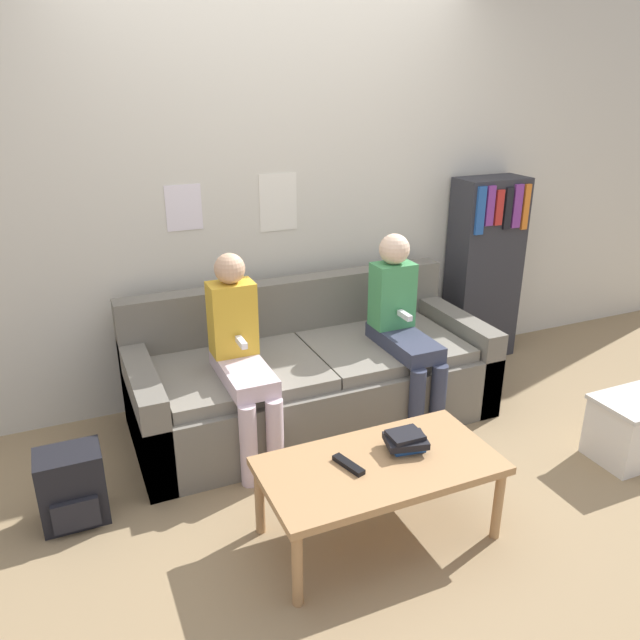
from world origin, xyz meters
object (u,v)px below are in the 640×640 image
Objects in this scene: bookshelf at (484,269)px; storage_box at (632,429)px; coffee_table at (379,470)px; person_left at (241,352)px; person_right at (402,321)px; backpack at (72,487)px; couch at (311,377)px; tv_remote at (348,465)px.

bookshelf is 3.15× the size of storage_box.
bookshelf is (1.62, 1.44, 0.31)m from coffee_table.
coffee_table is 0.95× the size of person_left.
person_right reaches higher than coffee_table.
bookshelf is at bearing 15.35° from backpack.
person_left is 2.13m from storage_box.
storage_box is 2.86m from backpack.
backpack is (-1.38, -0.44, -0.09)m from couch.
person_right is 1.36m from storage_box.
backpack is (-2.87, -0.79, -0.48)m from bookshelf.
bookshelf is at bearing 22.84° from tv_remote.
coffee_table is at bearing -69.09° from person_left.
person_right is 1.19m from tv_remote.
tv_remote is (0.20, -0.87, -0.20)m from person_left.
tv_remote is at bearing -131.43° from person_right.
person_right is 6.31× the size of tv_remote.
tv_remote is at bearing -29.85° from backpack.
storage_box is (-0.08, -1.45, -0.48)m from bookshelf.
person_right is 2.67× the size of storage_box.
bookshelf is at bearing 15.54° from person_left.
person_right is 1.13m from bookshelf.
backpack is at bearing 152.16° from coffee_table.
storage_box is (1.54, -0.01, -0.17)m from coffee_table.
storage_box is at bearing -0.37° from coffee_table.
couch is at bearing 59.56° from tv_remote.
bookshelf reaches higher than coffee_table.
coffee_table is at bearing 179.63° from storage_box.
person_right reaches higher than backpack.
tv_remote is 0.48× the size of backpack.
person_right is at bearing -21.43° from couch.
bookshelf is (1.49, 0.35, 0.39)m from couch.
coffee_table is 5.94× the size of tv_remote.
person_right reaches higher than person_left.
person_left is at bearing 87.09° from tv_remote.
person_right is 0.85× the size of bookshelf.
person_left is 2.66× the size of storage_box.
couch is at bearing 22.55° from person_left.
storage_box is at bearing -93.26° from bookshelf.
person_right reaches higher than tv_remote.
tv_remote is (-0.14, 0.02, 0.05)m from coffee_table.
couch is 0.62m from person_left.
tv_remote is 1.29m from backpack.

